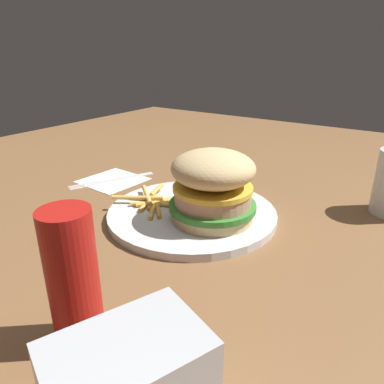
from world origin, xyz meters
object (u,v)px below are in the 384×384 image
at_px(fries_pile, 153,201).
at_px(fork, 112,179).
at_px(plate, 192,213).
at_px(sandwich, 213,185).
at_px(napkin, 113,180).
at_px(ketchup_bottle, 73,279).

height_order(fries_pile, fork, fries_pile).
bearing_deg(fries_pile, plate, 105.79).
bearing_deg(sandwich, plate, -100.25).
distance_m(fries_pile, napkin, 0.17).
xyz_separation_m(plate, fries_pile, (0.02, -0.06, 0.01)).
xyz_separation_m(sandwich, fries_pile, (0.01, -0.11, -0.05)).
height_order(sandwich, fries_pile, sandwich).
relative_size(fork, ketchup_bottle, 1.26).
xyz_separation_m(sandwich, fork, (-0.05, -0.27, -0.06)).
relative_size(fries_pile, napkin, 1.03).
relative_size(napkin, ketchup_bottle, 0.85).
bearing_deg(plate, ketchup_bottle, 12.62).
bearing_deg(fork, sandwich, 78.85).
bearing_deg(napkin, sandwich, 78.53).
bearing_deg(plate, fork, -101.31).
height_order(fries_pile, ketchup_bottle, ketchup_bottle).
bearing_deg(napkin, fries_pile, 67.93).
height_order(sandwich, ketchup_bottle, ketchup_bottle).
distance_m(sandwich, napkin, 0.28).
height_order(sandwich, fork, sandwich).
relative_size(fries_pile, fork, 0.69).
relative_size(fries_pile, ketchup_bottle, 0.87).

